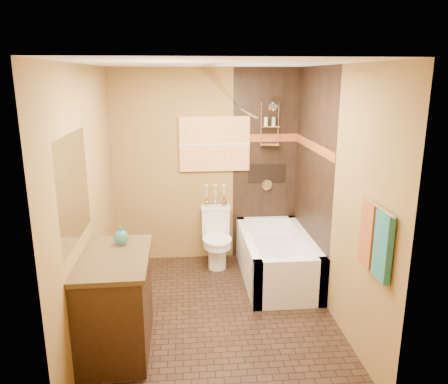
{
  "coord_description": "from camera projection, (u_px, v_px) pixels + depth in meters",
  "views": [
    {
      "loc": [
        -0.28,
        -4.05,
        2.39
      ],
      "look_at": [
        0.13,
        0.4,
        1.2
      ],
      "focal_mm": 35.0,
      "sensor_mm": 36.0,
      "label": 1
    }
  ],
  "objects": [
    {
      "name": "curtain_rod",
      "position": [
        245.0,
        111.0,
        4.78
      ],
      "size": [
        0.03,
        1.55,
        0.03
      ],
      "primitive_type": "cylinder",
      "rotation": [
        1.57,
        0.0,
        0.0
      ],
      "color": "silver",
      "rests_on": "wall_back"
    },
    {
      "name": "sunset_painting",
      "position": [
        215.0,
        144.0,
        5.57
      ],
      "size": [
        0.9,
        0.04,
        0.7
      ],
      "primitive_type": "cube",
      "color": "orange",
      "rests_on": "wall_back"
    },
    {
      "name": "ceiling",
      "position": [
        214.0,
        63.0,
        3.9
      ],
      "size": [
        3.0,
        3.0,
        0.0
      ],
      "primitive_type": "plane",
      "color": "silver",
      "rests_on": "wall_back"
    },
    {
      "name": "bathtub",
      "position": [
        276.0,
        261.0,
        5.28
      ],
      "size": [
        0.8,
        1.5,
        0.55
      ],
      "color": "white",
      "rests_on": "floor"
    },
    {
      "name": "wall_back",
      "position": [
        206.0,
        167.0,
        5.66
      ],
      "size": [
        2.4,
        0.02,
        2.5
      ],
      "primitive_type": "cube",
      "color": "olive",
      "rests_on": "floor"
    },
    {
      "name": "teal_bottle",
      "position": [
        121.0,
        235.0,
        3.99
      ],
      "size": [
        0.15,
        0.15,
        0.22
      ],
      "primitive_type": null,
      "rotation": [
        0.0,
        0.0,
        -0.11
      ],
      "color": "#267362",
      "rests_on": "vanity"
    },
    {
      "name": "mosaic_band_back",
      "position": [
        266.0,
        138.0,
        5.62
      ],
      "size": [
        0.85,
        0.01,
        0.1
      ],
      "primitive_type": "cube",
      "color": "maroon",
      "rests_on": "alcove_tile_back"
    },
    {
      "name": "wall_right",
      "position": [
        335.0,
        195.0,
        4.33
      ],
      "size": [
        0.02,
        3.0,
        2.5
      ],
      "primitive_type": "cube",
      "color": "olive",
      "rests_on": "floor"
    },
    {
      "name": "bud_vases",
      "position": [
        215.0,
        195.0,
        5.66
      ],
      "size": [
        0.29,
        0.06,
        0.29
      ],
      "color": "gold",
      "rests_on": "toilet"
    },
    {
      "name": "floor",
      "position": [
        215.0,
        313.0,
        4.54
      ],
      "size": [
        3.0,
        3.0,
        0.0
      ],
      "primitive_type": "plane",
      "color": "black",
      "rests_on": "ground"
    },
    {
      "name": "wall_left",
      "position": [
        88.0,
        201.0,
        4.11
      ],
      "size": [
        0.02,
        3.0,
        2.5
      ],
      "primitive_type": "cube",
      "color": "olive",
      "rests_on": "floor"
    },
    {
      "name": "wall_front",
      "position": [
        231.0,
        261.0,
        2.78
      ],
      "size": [
        2.4,
        0.02,
        2.5
      ],
      "primitive_type": "cube",
      "color": "olive",
      "rests_on": "floor"
    },
    {
      "name": "shower_fixtures",
      "position": [
        269.0,
        135.0,
        5.51
      ],
      "size": [
        0.24,
        0.33,
        1.16
      ],
      "color": "silver",
      "rests_on": "floor"
    },
    {
      "name": "mosaic_band_right",
      "position": [
        313.0,
        146.0,
        4.95
      ],
      "size": [
        0.01,
        1.5,
        0.1
      ],
      "primitive_type": "cube",
      "color": "maroon",
      "rests_on": "alcove_tile_right"
    },
    {
      "name": "toilet",
      "position": [
        216.0,
        237.0,
        5.63
      ],
      "size": [
        0.38,
        0.56,
        0.74
      ],
      "rotation": [
        0.0,
        0.0,
        -0.01
      ],
      "color": "white",
      "rests_on": "floor"
    },
    {
      "name": "alcove_tile_right",
      "position": [
        312.0,
        178.0,
        5.05
      ],
      "size": [
        0.01,
        1.5,
        2.5
      ],
      "primitive_type": "cube",
      "color": "black",
      "rests_on": "wall_right"
    },
    {
      "name": "alcove_tile_back",
      "position": [
        265.0,
        166.0,
        5.72
      ],
      "size": [
        0.85,
        0.01,
        2.5
      ],
      "primitive_type": "cube",
      "color": "black",
      "rests_on": "wall_back"
    },
    {
      "name": "towel_bar",
      "position": [
        377.0,
        206.0,
        3.26
      ],
      "size": [
        0.02,
        0.55,
        0.02
      ],
      "primitive_type": "cylinder",
      "rotation": [
        1.57,
        0.0,
        0.0
      ],
      "color": "silver",
      "rests_on": "wall_right"
    },
    {
      "name": "alcove_niche",
      "position": [
        267.0,
        173.0,
        5.74
      ],
      "size": [
        0.5,
        0.01,
        0.25
      ],
      "primitive_type": "cube",
      "color": "black",
      "rests_on": "alcove_tile_back"
    },
    {
      "name": "vanity",
      "position": [
        115.0,
        302.0,
        3.87
      ],
      "size": [
        0.63,
        1.01,
        0.89
      ],
      "rotation": [
        0.0,
        0.0,
        0.01
      ],
      "color": "black",
      "rests_on": "floor"
    },
    {
      "name": "towel_teal",
      "position": [
        383.0,
        246.0,
        3.21
      ],
      "size": [
        0.05,
        0.22,
        0.52
      ],
      "primitive_type": "cube",
      "color": "#1E6660",
      "rests_on": "towel_bar"
    },
    {
      "name": "vanity_mirror",
      "position": [
        74.0,
        188.0,
        3.58
      ],
      "size": [
        0.01,
        1.0,
        0.9
      ],
      "primitive_type": "cube",
      "color": "white",
      "rests_on": "wall_left"
    },
    {
      "name": "towel_rust",
      "position": [
        368.0,
        234.0,
        3.46
      ],
      "size": [
        0.05,
        0.22,
        0.52
      ],
      "primitive_type": "cube",
      "color": "#99461B",
      "rests_on": "towel_bar"
    }
  ]
}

